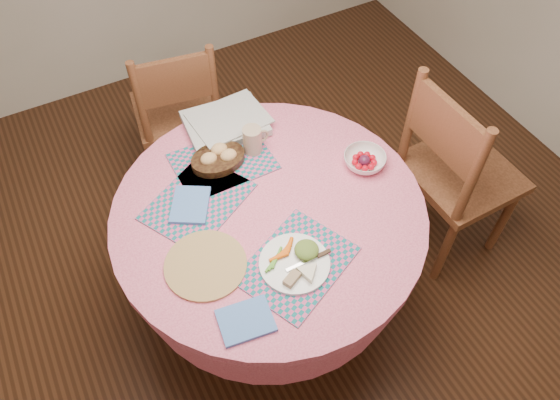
{
  "coord_description": "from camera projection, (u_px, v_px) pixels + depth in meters",
  "views": [
    {
      "loc": [
        -0.57,
        -1.16,
        2.44
      ],
      "look_at": [
        0.05,
        0.0,
        0.78
      ],
      "focal_mm": 35.0,
      "sensor_mm": 36.0,
      "label": 1
    }
  ],
  "objects": [
    {
      "name": "placemat_back",
      "position": [
        223.0,
        161.0,
        2.28
      ],
      "size": [
        0.4,
        0.3,
        0.01
      ],
      "primitive_type": "cube",
      "rotation": [
        0.0,
        0.0,
        0.01
      ],
      "color": "#13696F",
      "rests_on": "dining_table"
    },
    {
      "name": "chair_back",
      "position": [
        178.0,
        111.0,
        2.85
      ],
      "size": [
        0.5,
        0.48,
        0.95
      ],
      "rotation": [
        0.0,
        0.0,
        2.98
      ],
      "color": "brown",
      "rests_on": "ground"
    },
    {
      "name": "napkin_far",
      "position": [
        190.0,
        205.0,
        2.12
      ],
      "size": [
        0.21,
        0.23,
        0.01
      ],
      "primitive_type": "cube",
      "rotation": [
        0.0,
        0.0,
        1.04
      ],
      "color": "#4F7ECC",
      "rests_on": "placemat_left"
    },
    {
      "name": "chair_right",
      "position": [
        454.0,
        171.0,
        2.52
      ],
      "size": [
        0.47,
        0.49,
        1.05
      ],
      "rotation": [
        0.0,
        0.0,
        1.59
      ],
      "color": "brown",
      "rests_on": "ground"
    },
    {
      "name": "dinner_plate",
      "position": [
        297.0,
        262.0,
        1.95
      ],
      "size": [
        0.26,
        0.26,
        0.05
      ],
      "rotation": [
        0.0,
        0.0,
        0.44
      ],
      "color": "white",
      "rests_on": "placemat_front"
    },
    {
      "name": "dining_table",
      "position": [
        269.0,
        238.0,
        2.28
      ],
      "size": [
        1.24,
        1.24,
        0.75
      ],
      "color": "pink",
      "rests_on": "ground"
    },
    {
      "name": "fruit_bowl",
      "position": [
        364.0,
        161.0,
        2.25
      ],
      "size": [
        0.21,
        0.21,
        0.05
      ],
      "rotation": [
        0.0,
        0.0,
        0.24
      ],
      "color": "white",
      "rests_on": "dining_table"
    },
    {
      "name": "placemat_front",
      "position": [
        297.0,
        264.0,
        1.97
      ],
      "size": [
        0.49,
        0.44,
        0.01
      ],
      "primitive_type": "cube",
      "rotation": [
        0.0,
        0.0,
        0.43
      ],
      "color": "#13696F",
      "rests_on": "dining_table"
    },
    {
      "name": "newspaper_stack",
      "position": [
        226.0,
        122.0,
        2.39
      ],
      "size": [
        0.37,
        0.3,
        0.04
      ],
      "rotation": [
        0.0,
        0.0,
        -0.09
      ],
      "color": "silver",
      "rests_on": "dining_table"
    },
    {
      "name": "napkin_near",
      "position": [
        246.0,
        321.0,
        1.83
      ],
      "size": [
        0.2,
        0.16,
        0.01
      ],
      "primitive_type": "cube",
      "rotation": [
        0.0,
        0.0,
        -0.14
      ],
      "color": "#4F7ECC",
      "rests_on": "dining_table"
    },
    {
      "name": "placemat_left",
      "position": [
        198.0,
        201.0,
        2.15
      ],
      "size": [
        0.5,
        0.46,
        0.01
      ],
      "primitive_type": "cube",
      "rotation": [
        0.0,
        0.0,
        0.5
      ],
      "color": "#13696F",
      "rests_on": "dining_table"
    },
    {
      "name": "wicker_trivet",
      "position": [
        206.0,
        265.0,
        1.96
      ],
      "size": [
        0.3,
        0.3,
        0.01
      ],
      "primitive_type": "cylinder",
      "color": "#AC884A",
      "rests_on": "dining_table"
    },
    {
      "name": "bread_bowl",
      "position": [
        218.0,
        158.0,
        2.25
      ],
      "size": [
        0.23,
        0.23,
        0.08
      ],
      "color": "black",
      "rests_on": "placemat_back"
    },
    {
      "name": "ground",
      "position": [
        271.0,
        301.0,
        2.72
      ],
      "size": [
        4.0,
        4.0,
        0.0
      ],
      "primitive_type": "plane",
      "color": "#331C0F",
      "rests_on": "ground"
    },
    {
      "name": "latte_mug",
      "position": [
        253.0,
        140.0,
        2.27
      ],
      "size": [
        0.12,
        0.08,
        0.12
      ],
      "color": "tan",
      "rests_on": "placemat_back"
    }
  ]
}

